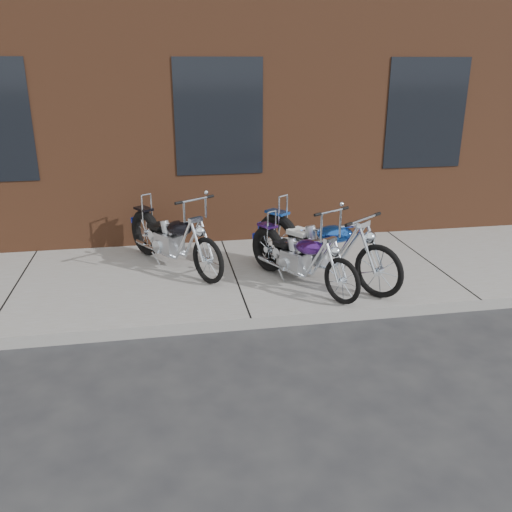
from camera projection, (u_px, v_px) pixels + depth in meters
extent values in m
plane|color=#26262A|center=(251.00, 330.00, 6.49)|extent=(120.00, 120.00, 0.00)
cube|color=#A1A1A1|center=(234.00, 278.00, 7.85)|extent=(22.00, 3.00, 0.15)
cube|color=brown|center=(193.00, 17.00, 12.55)|extent=(22.00, 10.00, 8.00)
torus|color=black|center=(274.00, 251.00, 7.70)|extent=(0.43, 0.65, 0.66)
torus|color=black|center=(350.00, 284.00, 6.65)|extent=(0.34, 0.56, 0.60)
cube|color=#A2A4A7|center=(303.00, 263.00, 7.27)|extent=(0.40, 0.45, 0.28)
ellipsoid|color=#4A1D77|center=(317.00, 250.00, 6.99)|extent=(0.45, 0.56, 0.28)
cube|color=black|center=(291.00, 246.00, 7.38)|extent=(0.32, 0.33, 0.06)
cylinder|color=silver|center=(344.00, 263.00, 6.65)|extent=(0.16, 0.25, 0.50)
cylinder|color=silver|center=(340.00, 213.00, 6.53)|extent=(0.46, 0.26, 0.03)
cylinder|color=silver|center=(278.00, 229.00, 7.53)|extent=(0.03, 0.03, 0.44)
cylinder|color=silver|center=(298.00, 266.00, 7.52)|extent=(0.43, 0.75, 0.04)
torus|color=black|center=(286.00, 242.00, 7.91)|extent=(0.59, 0.73, 0.79)
torus|color=black|center=(390.00, 274.00, 6.81)|extent=(0.48, 0.62, 0.71)
cube|color=#A2A4A7|center=(325.00, 254.00, 7.46)|extent=(0.51, 0.53, 0.33)
ellipsoid|color=blue|center=(344.00, 236.00, 7.15)|extent=(0.59, 0.65, 0.34)
cube|color=silver|center=(309.00, 234.00, 7.57)|extent=(0.39, 0.40, 0.07)
cylinder|color=silver|center=(382.00, 250.00, 6.80)|extent=(0.22, 0.28, 0.59)
cylinder|color=silver|center=(375.00, 221.00, 6.77)|extent=(0.50, 0.38, 0.03)
cylinder|color=silver|center=(291.00, 216.00, 7.71)|extent=(0.03, 0.03, 0.52)
cylinder|color=silver|center=(316.00, 257.00, 7.75)|extent=(0.62, 0.82, 0.05)
torus|color=black|center=(151.00, 235.00, 8.34)|extent=(0.51, 0.69, 0.72)
torus|color=black|center=(215.00, 263.00, 7.26)|extent=(0.41, 0.59, 0.65)
cube|color=#A2A4A7|center=(175.00, 245.00, 7.90)|extent=(0.45, 0.49, 0.30)
ellipsoid|color=black|center=(185.00, 230.00, 7.61)|extent=(0.52, 0.61, 0.31)
cube|color=black|center=(164.00, 228.00, 8.01)|extent=(0.35, 0.37, 0.06)
cylinder|color=silver|center=(209.00, 243.00, 7.26)|extent=(0.19, 0.27, 0.54)
cylinder|color=silver|center=(202.00, 201.00, 7.16)|extent=(0.48, 0.32, 0.03)
cylinder|color=silver|center=(152.00, 212.00, 8.16)|extent=(0.03, 0.03, 0.48)
cylinder|color=silver|center=(174.00, 248.00, 8.17)|extent=(0.53, 0.79, 0.05)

